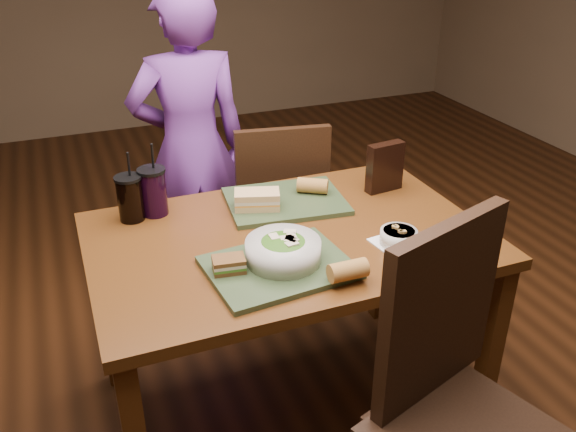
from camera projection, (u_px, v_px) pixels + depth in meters
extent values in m
plane|color=#381C0B|center=(288.00, 403.00, 2.37)|extent=(6.00, 6.00, 0.00)
cube|color=#542E10|center=(490.00, 353.00, 2.10)|extent=(0.06, 0.06, 0.71)
cube|color=#542E10|center=(106.00, 309.00, 2.32)|extent=(0.06, 0.06, 0.71)
cube|color=#542E10|center=(382.00, 250.00, 2.71)|extent=(0.06, 0.06, 0.71)
cube|color=#542E10|center=(288.00, 240.00, 2.04)|extent=(1.30, 0.85, 0.04)
cube|color=black|center=(439.00, 311.00, 1.63)|extent=(0.44, 0.18, 0.53)
cube|color=black|center=(269.00, 218.00, 2.83)|extent=(0.46, 0.46, 0.04)
cube|color=black|center=(283.00, 182.00, 2.56)|extent=(0.40, 0.10, 0.47)
cube|color=black|center=(247.00, 284.00, 2.74)|extent=(0.04, 0.04, 0.41)
cube|color=black|center=(317.00, 269.00, 2.85)|extent=(0.04, 0.04, 0.41)
cube|color=black|center=(226.00, 248.00, 3.02)|extent=(0.04, 0.04, 0.41)
cube|color=black|center=(290.00, 236.00, 3.13)|extent=(0.04, 0.04, 0.41)
imported|color=#733592|center=(191.00, 149.00, 2.77)|extent=(0.55, 0.37, 1.47)
cube|color=#2F3F23|center=(279.00, 267.00, 1.83)|extent=(0.45, 0.36, 0.02)
cube|color=#2F3F23|center=(285.00, 201.00, 2.23)|extent=(0.45, 0.36, 0.02)
cylinder|color=silver|center=(283.00, 251.00, 1.83)|extent=(0.23, 0.23, 0.07)
ellipsoid|color=#427219|center=(283.00, 247.00, 1.83)|extent=(0.19, 0.19, 0.06)
cube|color=beige|center=(286.00, 238.00, 1.82)|extent=(0.04, 0.03, 0.01)
cube|color=beige|center=(274.00, 237.00, 1.83)|extent=(0.03, 0.04, 0.01)
cube|color=beige|center=(292.00, 237.00, 1.83)|extent=(0.03, 0.04, 0.01)
cube|color=beige|center=(289.00, 239.00, 1.82)|extent=(0.04, 0.05, 0.01)
cube|color=beige|center=(292.00, 240.00, 1.81)|extent=(0.04, 0.05, 0.01)
cube|color=beige|center=(290.00, 232.00, 1.86)|extent=(0.05, 0.04, 0.01)
cube|color=beige|center=(292.00, 244.00, 1.79)|extent=(0.04, 0.03, 0.01)
cube|color=white|center=(398.00, 244.00, 1.97)|extent=(0.16, 0.16, 0.00)
cylinder|color=silver|center=(399.00, 237.00, 1.96)|extent=(0.12, 0.12, 0.05)
cylinder|color=black|center=(399.00, 232.00, 1.95)|extent=(0.10, 0.10, 0.01)
cube|color=#B28947|center=(396.00, 226.00, 1.96)|extent=(0.01, 0.01, 0.01)
cube|color=#B28947|center=(397.00, 228.00, 1.95)|extent=(0.02, 0.02, 0.01)
cube|color=#B28947|center=(394.00, 227.00, 1.96)|extent=(0.02, 0.02, 0.01)
cube|color=#B28947|center=(401.00, 232.00, 1.93)|extent=(0.02, 0.02, 0.01)
cube|color=#B28947|center=(400.00, 232.00, 1.93)|extent=(0.02, 0.02, 0.01)
cube|color=#B28947|center=(404.00, 232.00, 1.93)|extent=(0.01, 0.01, 0.01)
cube|color=#593819|center=(229.00, 269.00, 1.79)|extent=(0.10, 0.08, 0.01)
cube|color=#3F721E|center=(229.00, 266.00, 1.79)|extent=(0.10, 0.08, 0.01)
cube|color=beige|center=(229.00, 263.00, 1.78)|extent=(0.10, 0.08, 0.01)
cube|color=#593819|center=(229.00, 260.00, 1.78)|extent=(0.10, 0.08, 0.01)
cube|color=tan|center=(257.00, 205.00, 2.16)|extent=(0.18, 0.13, 0.02)
cube|color=orange|center=(257.00, 201.00, 2.15)|extent=(0.18, 0.13, 0.01)
cube|color=beige|center=(257.00, 199.00, 2.15)|extent=(0.18, 0.13, 0.01)
cube|color=tan|center=(257.00, 194.00, 2.14)|extent=(0.18, 0.13, 0.02)
cylinder|color=#AD7533|center=(348.00, 270.00, 1.74)|extent=(0.11, 0.06, 0.06)
cylinder|color=#AD7533|center=(313.00, 186.00, 2.26)|extent=(0.13, 0.11, 0.06)
cylinder|color=black|center=(130.00, 200.00, 2.09)|extent=(0.09, 0.09, 0.15)
cylinder|color=black|center=(127.00, 178.00, 2.05)|extent=(0.09, 0.09, 0.01)
cylinder|color=black|center=(129.00, 165.00, 2.03)|extent=(0.01, 0.02, 0.10)
cylinder|color=black|center=(154.00, 193.00, 2.13)|extent=(0.09, 0.09, 0.16)
cylinder|color=black|center=(151.00, 170.00, 2.09)|extent=(0.10, 0.10, 0.01)
cylinder|color=black|center=(153.00, 157.00, 2.07)|extent=(0.01, 0.03, 0.10)
cube|color=black|center=(385.00, 167.00, 2.30)|extent=(0.15, 0.06, 0.19)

